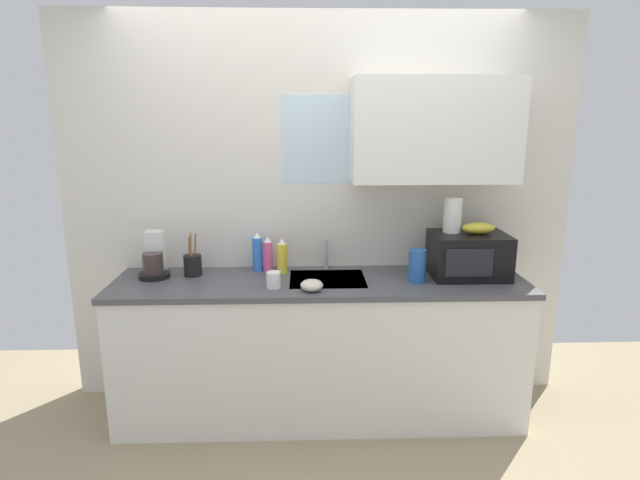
# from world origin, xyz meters

# --- Properties ---
(kitchen_wall_assembly) EXTENTS (3.28, 0.42, 2.50)m
(kitchen_wall_assembly) POSITION_xyz_m (0.13, 0.31, 1.36)
(kitchen_wall_assembly) COLOR silver
(kitchen_wall_assembly) RESTS_ON ground
(counter_unit) EXTENTS (2.51, 0.63, 0.90)m
(counter_unit) POSITION_xyz_m (0.00, 0.00, 0.46)
(counter_unit) COLOR white
(counter_unit) RESTS_ON ground
(sink_faucet) EXTENTS (0.03, 0.03, 0.20)m
(sink_faucet) POSITION_xyz_m (0.05, 0.24, 1.00)
(sink_faucet) COLOR #B2B5BA
(sink_faucet) RESTS_ON counter_unit
(microwave) EXTENTS (0.46, 0.35, 0.27)m
(microwave) POSITION_xyz_m (0.92, 0.05, 1.04)
(microwave) COLOR black
(microwave) RESTS_ON counter_unit
(banana_bunch) EXTENTS (0.20, 0.11, 0.07)m
(banana_bunch) POSITION_xyz_m (0.97, 0.05, 1.20)
(banana_bunch) COLOR gold
(banana_bunch) RESTS_ON microwave
(paper_towel_roll) EXTENTS (0.11, 0.11, 0.22)m
(paper_towel_roll) POSITION_xyz_m (0.82, 0.10, 1.28)
(paper_towel_roll) COLOR white
(paper_towel_roll) RESTS_ON microwave
(coffee_maker) EXTENTS (0.19, 0.21, 0.28)m
(coffee_maker) POSITION_xyz_m (-1.02, 0.11, 1.00)
(coffee_maker) COLOR black
(coffee_maker) RESTS_ON counter_unit
(dish_soap_bottle_yellow) EXTENTS (0.06, 0.06, 0.22)m
(dish_soap_bottle_yellow) POSITION_xyz_m (-0.23, 0.16, 1.01)
(dish_soap_bottle_yellow) COLOR yellow
(dish_soap_bottle_yellow) RESTS_ON counter_unit
(dish_soap_bottle_pink) EXTENTS (0.06, 0.06, 0.23)m
(dish_soap_bottle_pink) POSITION_xyz_m (-0.33, 0.20, 1.01)
(dish_soap_bottle_pink) COLOR #E55999
(dish_soap_bottle_pink) RESTS_ON counter_unit
(dish_soap_bottle_blue) EXTENTS (0.06, 0.06, 0.25)m
(dish_soap_bottle_blue) POSITION_xyz_m (-0.39, 0.21, 1.02)
(dish_soap_bottle_blue) COLOR blue
(dish_soap_bottle_blue) RESTS_ON counter_unit
(cereal_canister) EXTENTS (0.10, 0.10, 0.20)m
(cereal_canister) POSITION_xyz_m (0.58, -0.05, 1.00)
(cereal_canister) COLOR #2659A5
(cereal_canister) RESTS_ON counter_unit
(mug_white) EXTENTS (0.08, 0.08, 0.09)m
(mug_white) POSITION_xyz_m (-0.27, -0.14, 0.95)
(mug_white) COLOR white
(mug_white) RESTS_ON counter_unit
(utensil_crock) EXTENTS (0.11, 0.11, 0.28)m
(utensil_crock) POSITION_xyz_m (-0.79, 0.12, 0.97)
(utensil_crock) COLOR black
(utensil_crock) RESTS_ON counter_unit
(small_bowl) EXTENTS (0.13, 0.13, 0.06)m
(small_bowl) POSITION_xyz_m (-0.05, -0.20, 0.93)
(small_bowl) COLOR beige
(small_bowl) RESTS_ON counter_unit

